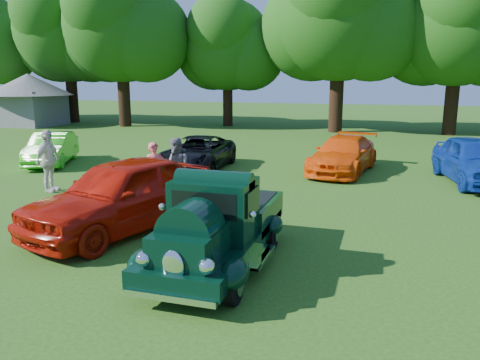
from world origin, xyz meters
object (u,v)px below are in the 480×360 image
(back_car_blue, at_px, (475,160))
(spectator_pink, at_px, (155,171))
(spectator_grey, at_px, (176,168))
(hero_pickup, at_px, (218,227))
(back_car_orange, at_px, (343,155))
(red_convertible, at_px, (123,194))
(back_car_lime, at_px, (52,149))
(spectator_white, at_px, (48,161))
(back_car_black, at_px, (197,153))
(gazebo, at_px, (29,94))

(back_car_blue, bearing_deg, spectator_pink, -161.44)
(spectator_pink, height_order, spectator_grey, spectator_grey)
(hero_pickup, xyz_separation_m, back_car_orange, (1.48, 10.03, -0.07))
(red_convertible, height_order, back_car_blue, red_convertible)
(red_convertible, distance_m, spectator_grey, 3.16)
(back_car_lime, xyz_separation_m, spectator_pink, (6.83, -3.96, 0.19))
(hero_pickup, relative_size, back_car_lime, 1.10)
(spectator_pink, height_order, spectator_white, spectator_white)
(spectator_grey, bearing_deg, back_car_lime, -161.85)
(back_car_lime, relative_size, back_car_black, 0.85)
(back_car_black, bearing_deg, red_convertible, -84.32)
(red_convertible, relative_size, gazebo, 0.79)
(spectator_white, bearing_deg, spectator_grey, -88.96)
(back_car_blue, height_order, spectator_white, spectator_white)
(hero_pickup, height_order, back_car_blue, hero_pickup)
(back_car_orange, xyz_separation_m, spectator_pink, (-4.99, -5.82, 0.17))
(back_car_orange, height_order, spectator_white, spectator_white)
(red_convertible, bearing_deg, spectator_white, 165.41)
(back_car_lime, bearing_deg, back_car_black, -18.55)
(back_car_lime, height_order, spectator_pink, spectator_pink)
(hero_pickup, distance_m, back_car_black, 9.72)
(back_car_blue, distance_m, spectator_white, 14.12)
(red_convertible, xyz_separation_m, back_car_lime, (-7.46, 6.80, -0.20))
(back_car_lime, height_order, back_car_black, back_car_lime)
(red_convertible, distance_m, back_car_orange, 9.69)
(back_car_orange, height_order, gazebo, gazebo)
(hero_pickup, height_order, spectator_pink, hero_pickup)
(back_car_orange, bearing_deg, hero_pickup, -88.91)
(red_convertible, bearing_deg, hero_pickup, -8.33)
(spectator_white, height_order, gazebo, gazebo)
(spectator_grey, bearing_deg, back_car_orange, 95.51)
(back_car_blue, xyz_separation_m, gazebo, (-28.91, 12.25, 1.60))
(spectator_pink, distance_m, spectator_grey, 0.63)
(hero_pickup, relative_size, red_convertible, 0.87)
(back_car_orange, bearing_deg, back_car_blue, 1.07)
(red_convertible, bearing_deg, spectator_pink, 119.93)
(hero_pickup, relative_size, back_car_black, 0.94)
(red_convertible, relative_size, spectator_pink, 2.98)
(back_car_black, distance_m, back_car_orange, 5.67)
(spectator_grey, bearing_deg, back_car_black, 148.74)
(gazebo, bearing_deg, spectator_grey, -40.51)
(back_car_lime, distance_m, back_car_black, 6.31)
(back_car_black, height_order, spectator_white, spectator_white)
(spectator_grey, bearing_deg, hero_pickup, -12.45)
(red_convertible, height_order, back_car_lime, red_convertible)
(back_car_lime, height_order, back_car_blue, back_car_blue)
(back_car_orange, height_order, spectator_grey, spectator_grey)
(spectator_white, relative_size, gazebo, 0.31)
(hero_pickup, bearing_deg, spectator_grey, 123.12)
(spectator_white, bearing_deg, gazebo, 36.09)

